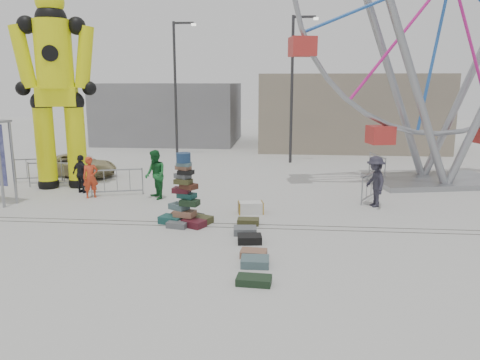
# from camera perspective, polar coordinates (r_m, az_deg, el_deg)

# --- Properties ---
(ground) EXTENTS (90.00, 90.00, 0.00)m
(ground) POSITION_cam_1_polar(r_m,az_deg,el_deg) (14.36, -5.38, -6.41)
(ground) COLOR #9E9E99
(ground) RESTS_ON ground
(track_line_near) EXTENTS (40.00, 0.04, 0.01)m
(track_line_near) POSITION_cam_1_polar(r_m,az_deg,el_deg) (14.92, -4.95, -5.68)
(track_line_near) COLOR #47443F
(track_line_near) RESTS_ON ground
(track_line_far) EXTENTS (40.00, 0.04, 0.01)m
(track_line_far) POSITION_cam_1_polar(r_m,az_deg,el_deg) (15.30, -4.68, -5.23)
(track_line_far) COLOR #47443F
(track_line_far) RESTS_ON ground
(building_right) EXTENTS (12.00, 8.00, 5.00)m
(building_right) POSITION_cam_1_polar(r_m,az_deg,el_deg) (33.74, 12.96, 8.17)
(building_right) COLOR gray
(building_right) RESTS_ON ground
(building_left) EXTENTS (10.00, 8.00, 4.40)m
(building_left) POSITION_cam_1_polar(r_m,az_deg,el_deg) (36.49, -8.38, 8.13)
(building_left) COLOR gray
(building_left) RESTS_ON ground
(lamp_post_right) EXTENTS (1.41, 0.25, 8.00)m
(lamp_post_right) POSITION_cam_1_polar(r_m,az_deg,el_deg) (26.40, 6.56, 11.76)
(lamp_post_right) COLOR #2D2D30
(lamp_post_right) RESTS_ON ground
(lamp_post_left) EXTENTS (1.41, 0.25, 8.00)m
(lamp_post_left) POSITION_cam_1_polar(r_m,az_deg,el_deg) (29.13, -7.72, 11.73)
(lamp_post_left) COLOR #2D2D30
(lamp_post_left) RESTS_ON ground
(suitcase_tower) EXTENTS (1.80, 1.48, 2.31)m
(suitcase_tower) POSITION_cam_1_polar(r_m,az_deg,el_deg) (15.13, -6.71, -2.93)
(suitcase_tower) COLOR #1A504B
(suitcase_tower) RESTS_ON ground
(crash_test_dummy) EXTENTS (3.38, 1.49, 8.50)m
(crash_test_dummy) POSITION_cam_1_polar(r_m,az_deg,el_deg) (21.29, -21.52, 11.02)
(crash_test_dummy) COLOR black
(crash_test_dummy) RESTS_ON ground
(ferris_wheel) EXTENTS (13.43, 4.45, 15.87)m
(ferris_wheel) POSITION_cam_1_polar(r_m,az_deg,el_deg) (22.73, 24.16, 19.28)
(ferris_wheel) COLOR gray
(ferris_wheel) RESTS_ON ground
(steamer_trunk) EXTENTS (0.93, 0.65, 0.40)m
(steamer_trunk) POSITION_cam_1_polar(r_m,az_deg,el_deg) (16.31, 1.30, -3.39)
(steamer_trunk) COLOR silver
(steamer_trunk) RESTS_ON ground
(row_case_0) EXTENTS (0.69, 0.45, 0.20)m
(row_case_0) POSITION_cam_1_polar(r_m,az_deg,el_deg) (15.07, 1.01, -5.08)
(row_case_0) COLOR #403F20
(row_case_0) RESTS_ON ground
(row_case_1) EXTENTS (0.73, 0.59, 0.21)m
(row_case_1) POSITION_cam_1_polar(r_m,az_deg,el_deg) (14.15, 0.62, -6.18)
(row_case_1) COLOR slate
(row_case_1) RESTS_ON ground
(row_case_2) EXTENTS (0.74, 0.59, 0.23)m
(row_case_2) POSITION_cam_1_polar(r_m,az_deg,el_deg) (13.40, 1.18, -7.20)
(row_case_2) COLOR black
(row_case_2) RESTS_ON ground
(row_case_3) EXTENTS (0.71, 0.49, 0.19)m
(row_case_3) POSITION_cam_1_polar(r_m,az_deg,el_deg) (12.36, 1.67, -8.95)
(row_case_3) COLOR #92634A
(row_case_3) RESTS_ON ground
(row_case_4) EXTENTS (0.71, 0.59, 0.21)m
(row_case_4) POSITION_cam_1_polar(r_m,az_deg,el_deg) (11.82, 1.84, -9.93)
(row_case_4) COLOR #4A656A
(row_case_4) RESTS_ON ground
(row_case_5) EXTENTS (0.82, 0.52, 0.18)m
(row_case_5) POSITION_cam_1_polar(r_m,az_deg,el_deg) (10.82, 1.71, -12.12)
(row_case_5) COLOR #1A301C
(row_case_5) RESTS_ON ground
(barricade_dummy_a) EXTENTS (1.94, 0.68, 1.10)m
(barricade_dummy_a) POSITION_cam_1_polar(r_m,az_deg,el_deg) (23.30, -23.35, 1.15)
(barricade_dummy_a) COLOR gray
(barricade_dummy_a) RESTS_ON ground
(barricade_dummy_b) EXTENTS (2.00, 0.37, 1.10)m
(barricade_dummy_b) POSITION_cam_1_polar(r_m,az_deg,el_deg) (21.90, -21.91, 0.63)
(barricade_dummy_b) COLOR gray
(barricade_dummy_b) RESTS_ON ground
(barricade_dummy_c) EXTENTS (1.95, 0.65, 1.10)m
(barricade_dummy_c) POSITION_cam_1_polar(r_m,az_deg,el_deg) (19.40, -14.75, -0.25)
(barricade_dummy_c) COLOR gray
(barricade_dummy_c) RESTS_ON ground
(barricade_wheel_front) EXTENTS (1.07, 1.79, 1.10)m
(barricade_wheel_front) POSITION_cam_1_polar(r_m,az_deg,el_deg) (18.74, 15.71, -0.72)
(barricade_wheel_front) COLOR gray
(barricade_wheel_front) RESTS_ON ground
(barricade_wheel_back) EXTENTS (0.45, 1.99, 1.10)m
(barricade_wheel_back) POSITION_cam_1_polar(r_m,az_deg,el_deg) (23.31, 16.36, 1.65)
(barricade_wheel_back) COLOR gray
(barricade_wheel_back) RESTS_ON ground
(pedestrian_red) EXTENTS (0.71, 0.65, 1.64)m
(pedestrian_red) POSITION_cam_1_polar(r_m,az_deg,el_deg) (19.28, -17.77, 0.32)
(pedestrian_red) COLOR red
(pedestrian_red) RESTS_ON ground
(pedestrian_green) EXTENTS (1.12, 1.18, 1.92)m
(pedestrian_green) POSITION_cam_1_polar(r_m,az_deg,el_deg) (18.47, -10.29, 0.65)
(pedestrian_green) COLOR #186029
(pedestrian_green) RESTS_ON ground
(pedestrian_black) EXTENTS (1.00, 0.70, 1.58)m
(pedestrian_black) POSITION_cam_1_polar(r_m,az_deg,el_deg) (20.27, -18.76, 0.71)
(pedestrian_black) COLOR black
(pedestrian_black) RESTS_ON ground
(pedestrian_grey) EXTENTS (0.95, 1.33, 1.87)m
(pedestrian_grey) POSITION_cam_1_polar(r_m,az_deg,el_deg) (17.73, 16.14, -0.17)
(pedestrian_grey) COLOR #25232F
(pedestrian_grey) RESTS_ON ground
(parked_suv) EXTENTS (4.23, 2.89, 1.08)m
(parked_suv) POSITION_cam_1_polar(r_m,az_deg,el_deg) (24.06, -19.14, 1.74)
(parked_suv) COLOR tan
(parked_suv) RESTS_ON ground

